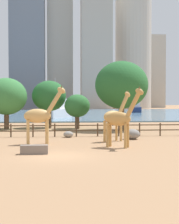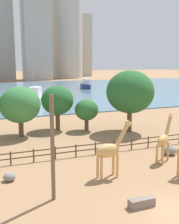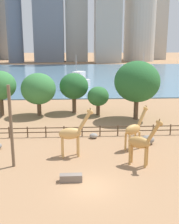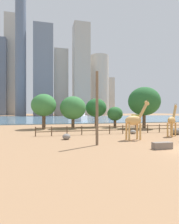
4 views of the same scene
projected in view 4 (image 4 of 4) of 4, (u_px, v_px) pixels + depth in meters
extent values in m
plane|color=#9E7551|center=(69.00, 118.00, 92.69)|extent=(400.00, 400.00, 0.00)
cube|color=slate|center=(70.00, 118.00, 89.77)|extent=(180.00, 86.00, 0.20)
cylinder|color=tan|center=(137.00, 131.00, 21.15)|extent=(0.25, 0.25, 1.97)
cylinder|color=tan|center=(140.00, 132.00, 20.58)|extent=(0.25, 0.25, 1.97)
cylinder|color=tan|center=(126.00, 132.00, 20.62)|extent=(0.25, 0.25, 1.97)
cylinder|color=tan|center=(129.00, 132.00, 20.05)|extent=(0.25, 0.25, 1.97)
ellipsoid|color=tan|center=(133.00, 120.00, 20.60)|extent=(2.26, 1.11, 1.14)
cylinder|color=tan|center=(143.00, 111.00, 21.07)|extent=(1.47, 0.51, 2.04)
ellipsoid|color=tan|center=(147.00, 103.00, 21.27)|extent=(0.87, 0.45, 0.76)
cone|color=brown|center=(146.00, 100.00, 21.35)|extent=(0.11, 0.11, 0.21)
cone|color=brown|center=(147.00, 100.00, 21.19)|extent=(0.11, 0.11, 0.21)
cylinder|color=tan|center=(171.00, 129.00, 24.19)|extent=(0.30, 0.30, 1.84)
cylinder|color=tan|center=(175.00, 129.00, 23.81)|extent=(0.30, 0.30, 1.84)
cylinder|color=tan|center=(168.00, 130.00, 23.13)|extent=(0.30, 0.30, 1.84)
cylinder|color=tan|center=(172.00, 130.00, 22.75)|extent=(0.30, 0.30, 1.84)
ellipsoid|color=tan|center=(172.00, 120.00, 23.47)|extent=(2.13, 1.81, 1.06)
cylinder|color=tan|center=(175.00, 112.00, 24.42)|extent=(1.28, 1.02, 1.91)
ellipsoid|color=tan|center=(176.00, 106.00, 24.81)|extent=(0.83, 0.71, 0.70)
cone|color=brown|center=(175.00, 104.00, 24.86)|extent=(0.13, 0.13, 0.19)
cone|color=brown|center=(176.00, 104.00, 24.75)|extent=(0.13, 0.13, 0.19)
cylinder|color=brown|center=(97.00, 108.00, 17.39)|extent=(0.28, 0.28, 7.37)
ellipsoid|color=gray|center=(133.00, 132.00, 26.17)|extent=(0.96, 0.79, 0.60)
ellipsoid|color=gray|center=(66.00, 137.00, 20.94)|extent=(0.98, 0.92, 0.69)
ellipsoid|color=gray|center=(176.00, 131.00, 25.46)|extent=(1.45, 1.25, 0.94)
cube|color=#72665B|center=(162.00, 146.00, 15.60)|extent=(1.80, 0.60, 0.60)
cylinder|color=#4C3826|center=(36.00, 132.00, 23.55)|extent=(0.14, 0.14, 1.30)
cylinder|color=#4C3826|center=(52.00, 131.00, 24.05)|extent=(0.14, 0.14, 1.30)
cylinder|color=#4C3826|center=(67.00, 131.00, 24.56)|extent=(0.14, 0.14, 1.30)
cylinder|color=#4C3826|center=(82.00, 130.00, 25.07)|extent=(0.14, 0.14, 1.30)
cylinder|color=#4C3826|center=(96.00, 130.00, 25.57)|extent=(0.14, 0.14, 1.30)
cylinder|color=#4C3826|center=(110.00, 130.00, 26.08)|extent=(0.14, 0.14, 1.30)
cylinder|color=#4C3826|center=(123.00, 129.00, 26.58)|extent=(0.14, 0.14, 1.30)
cylinder|color=#4C3826|center=(135.00, 129.00, 27.09)|extent=(0.14, 0.14, 1.30)
cylinder|color=#4C3826|center=(148.00, 129.00, 27.60)|extent=(0.14, 0.14, 1.30)
cylinder|color=#4C3826|center=(159.00, 128.00, 28.10)|extent=(0.14, 0.14, 1.30)
cylinder|color=#4C3826|center=(171.00, 128.00, 28.61)|extent=(0.14, 0.14, 1.30)
cube|color=#4C3826|center=(124.00, 126.00, 26.64)|extent=(26.10, 0.08, 0.10)
cube|color=#4C3826|center=(124.00, 130.00, 26.64)|extent=(26.10, 0.08, 0.10)
cylinder|color=brown|center=(144.00, 121.00, 35.48)|extent=(0.65, 0.65, 2.90)
ellipsoid|color=#26602D|center=(144.00, 101.00, 35.47)|extent=(6.41, 6.41, 5.77)
cylinder|color=brown|center=(96.00, 122.00, 37.83)|extent=(0.62, 0.62, 2.40)
ellipsoid|color=#26602D|center=(96.00, 108.00, 37.82)|extent=(4.48, 4.48, 4.03)
cylinder|color=brown|center=(73.00, 123.00, 34.92)|extent=(0.62, 0.62, 2.04)
ellipsoid|color=#387A3D|center=(73.00, 108.00, 34.92)|extent=(5.16, 5.16, 4.65)
cylinder|color=brown|center=(115.00, 124.00, 36.87)|extent=(0.57, 0.57, 1.61)
ellipsoid|color=#2D6B33|center=(115.00, 114.00, 36.87)|extent=(3.25, 3.25, 2.92)
cylinder|color=brown|center=(44.00, 122.00, 33.82)|extent=(0.66, 0.66, 2.72)
ellipsoid|color=#387A3D|center=(44.00, 105.00, 33.81)|extent=(4.78, 4.78, 4.30)
cube|color=gold|center=(136.00, 115.00, 119.87)|extent=(6.59, 4.40, 1.24)
cube|color=silver|center=(137.00, 113.00, 119.76)|extent=(2.63, 2.22, 1.49)
cube|color=silver|center=(80.00, 118.00, 60.04)|extent=(6.67, 9.22, 1.75)
cube|color=silver|center=(81.00, 113.00, 61.10)|extent=(3.27, 3.74, 2.10)
cylinder|color=silver|center=(80.00, 107.00, 59.61)|extent=(0.16, 0.16, 6.11)
cube|color=navy|center=(111.00, 116.00, 97.19)|extent=(4.45, 8.08, 1.53)
cube|color=silver|center=(112.00, 113.00, 96.23)|extent=(2.43, 3.11, 1.84)
cylinder|color=silver|center=(111.00, 110.00, 97.57)|extent=(0.14, 0.14, 5.36)
cube|color=#B7B2A8|center=(14.00, 65.00, 167.12)|extent=(15.18, 10.24, 95.90)
cube|color=slate|center=(43.00, 70.00, 149.01)|extent=(16.24, 8.99, 77.86)
cube|color=#ADA89E|center=(81.00, 70.00, 150.45)|extent=(13.61, 13.61, 78.23)
cylinder|color=#B7B2A8|center=(99.00, 86.00, 166.11)|extent=(17.78, 17.78, 56.33)
cube|color=#ADA89E|center=(107.00, 97.00, 187.75)|extent=(10.98, 15.84, 39.08)
cube|color=#ADA89E|center=(61.00, 83.00, 156.40)|extent=(12.17, 9.16, 58.89)
cylinder|color=slate|center=(21.00, 55.00, 139.38)|extent=(8.27, 8.27, 97.90)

